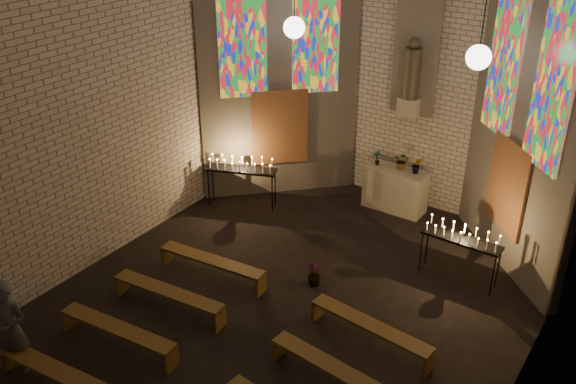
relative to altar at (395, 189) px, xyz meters
The scene contains 16 objects.
floor 5.47m from the altar, 90.00° to the right, with size 12.00×12.00×0.00m, color black.
room 3.83m from the altar, 90.00° to the right, with size 8.22×12.43×7.00m.
altar is the anchor object (origin of this frame).
flower_vase_left 0.84m from the altar, behind, with size 0.19×0.13×0.35m, color #4C723F.
flower_vase_center 0.71m from the altar, 49.65° to the left, with size 0.37×0.32×0.41m, color #4C723F.
flower_vase_right 0.82m from the altar, ahead, with size 0.22×0.17×0.39m, color #4C723F.
aisle_flower_pot 3.57m from the altar, 89.33° to the right, with size 0.26×0.26×0.47m, color #4C723F.
votive_stand_left 3.56m from the altar, 148.34° to the right, with size 1.64×0.96×1.18m.
votive_stand_right 2.93m from the altar, 39.78° to the right, with size 1.53×0.38×1.12m.
pew_left_0 4.78m from the altar, 110.94° to the right, with size 2.26×0.53×0.43m.
pew_right_0 4.78m from the altar, 69.06° to the right, with size 2.26×0.53×0.43m.
pew_left_1 5.92m from the altar, 106.78° to the right, with size 2.26×0.53×0.43m.
pew_right_1 5.92m from the altar, 73.22° to the right, with size 2.26×0.53×0.43m.
pew_left_2 7.08m from the altar, 103.97° to the right, with size 2.26×0.53×0.43m.
pew_left_3 8.25m from the altar, 101.96° to the right, with size 2.26×0.53×0.43m.
visitor 8.54m from the altar, 108.22° to the right, with size 0.60×0.39×1.64m, color #494953.
Camera 1 is at (5.24, -6.68, 7.29)m, focal length 40.00 mm.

